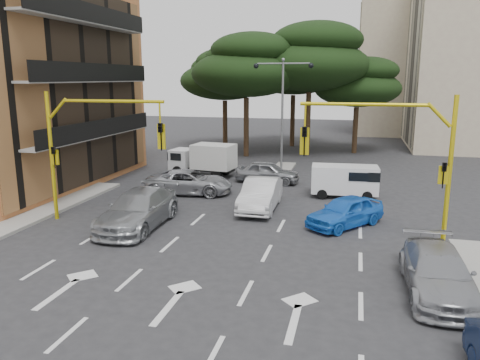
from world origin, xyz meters
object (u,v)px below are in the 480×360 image
(car_silver_cross_b, at_px, (268,172))
(car_silver_parked, at_px, (438,272))
(street_lamp_center, at_px, (283,95))
(car_white_hatch, at_px, (261,194))
(box_truck_a, at_px, (203,160))
(signal_mast_left, at_px, (85,139))
(van_white, at_px, (344,181))
(car_silver_cross_a, at_px, (189,182))
(car_blue_compact, at_px, (345,211))
(car_silver_wagon, at_px, (138,209))
(signal_mast_right, at_px, (401,150))

(car_silver_cross_b, height_order, car_silver_parked, car_silver_parked)
(street_lamp_center, bearing_deg, car_silver_parked, -66.69)
(car_white_hatch, bearing_deg, car_silver_cross_b, 96.16)
(car_silver_parked, xyz_separation_m, box_truck_a, (-12.75, 15.28, 0.41))
(signal_mast_left, relative_size, van_white, 1.65)
(street_lamp_center, bearing_deg, van_white, -54.22)
(car_white_hatch, distance_m, car_silver_cross_a, 5.17)
(car_silver_cross_a, height_order, car_silver_cross_b, car_silver_cross_a)
(car_blue_compact, relative_size, car_silver_parked, 0.84)
(car_silver_wagon, relative_size, car_silver_cross_b, 1.38)
(signal_mast_left, xyz_separation_m, car_silver_cross_b, (6.54, 10.18, -3.20))
(signal_mast_left, distance_m, car_blue_compact, 12.24)
(box_truck_a, bearing_deg, car_silver_wagon, -169.21)
(car_silver_parked, bearing_deg, street_lamp_center, 111.70)
(car_silver_parked, relative_size, box_truck_a, 1.06)
(street_lamp_center, height_order, van_white, street_lamp_center)
(signal_mast_right, bearing_deg, car_silver_wagon, -179.14)
(street_lamp_center, height_order, car_silver_cross_b, street_lamp_center)
(signal_mast_right, distance_m, car_silver_cross_a, 13.00)
(car_white_hatch, bearing_deg, signal_mast_left, -152.42)
(car_white_hatch, height_order, box_truck_a, box_truck_a)
(car_silver_wagon, xyz_separation_m, box_truck_a, (-0.73, 11.39, 0.30))
(car_white_hatch, distance_m, car_blue_compact, 4.66)
(car_blue_compact, bearing_deg, car_silver_cross_b, 160.57)
(signal_mast_right, xyz_separation_m, box_truck_a, (-11.77, 11.22, -2.77))
(van_white, bearing_deg, signal_mast_right, 12.18)
(car_blue_compact, height_order, car_silver_parked, car_silver_parked)
(van_white, bearing_deg, car_silver_cross_a, -84.93)
(car_silver_cross_a, xyz_separation_m, car_silver_cross_b, (3.88, 3.94, -0.00))
(car_blue_compact, relative_size, car_silver_wagon, 0.72)
(car_silver_cross_b, distance_m, van_white, 5.50)
(signal_mast_right, height_order, car_blue_compact, signal_mast_right)
(signal_mast_right, relative_size, van_white, 1.65)
(signal_mast_right, height_order, car_silver_wagon, signal_mast_right)
(signal_mast_right, height_order, street_lamp_center, street_lamp_center)
(car_white_hatch, relative_size, car_silver_wagon, 0.84)
(car_white_hatch, relative_size, box_truck_a, 1.04)
(signal_mast_left, distance_m, van_white, 14.04)
(signal_mast_right, distance_m, car_silver_cross_b, 12.80)
(car_silver_cross_b, bearing_deg, signal_mast_right, -143.19)
(car_silver_cross_a, bearing_deg, street_lamp_center, -34.63)
(signal_mast_right, xyz_separation_m, car_white_hatch, (-6.28, 4.01, -3.11))
(car_silver_cross_a, bearing_deg, car_blue_compact, -121.00)
(signal_mast_left, height_order, car_white_hatch, signal_mast_left)
(signal_mast_left, height_order, car_silver_cross_a, signal_mast_left)
(car_silver_cross_a, bearing_deg, car_silver_parked, -137.37)
(signal_mast_right, relative_size, box_truck_a, 1.33)
(car_blue_compact, bearing_deg, signal_mast_left, -131.18)
(car_silver_wagon, height_order, car_silver_cross_b, car_silver_wagon)
(car_silver_parked, bearing_deg, signal_mast_right, 101.96)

